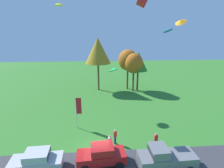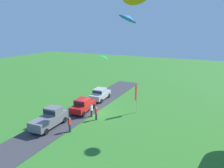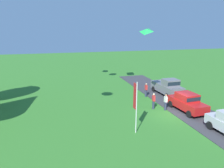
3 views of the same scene
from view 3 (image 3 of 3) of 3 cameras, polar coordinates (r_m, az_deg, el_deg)
The scene contains 9 objects.
ground_plane at distance 22.33m, azimuth 15.82°, elevation -7.76°, with size 120.00×120.00×0.00m, color #337528.
pavement_strip at distance 23.49m, azimuth 20.47°, elevation -6.95°, with size 36.00×4.40×0.06m, color #38383D.
car_sedan_near_entrance at distance 23.27m, azimuth 19.01°, elevation -4.38°, with size 4.52×2.21×1.84m.
car_pickup_by_flagpole at distance 28.19m, azimuth 14.34°, elevation -0.69°, with size 5.07×2.20×2.14m.
person_watching_sky at distance 27.10m, azimuth 8.89°, elevation -1.51°, with size 0.36×0.24×1.71m.
person_on_lawn at distance 23.11m, azimuth 10.80°, elevation -4.39°, with size 0.36×0.24×1.71m.
person_beside_suv at distance 23.07m, azimuth 13.83°, elevation -4.59°, with size 0.36×0.24×1.71m.
flag_banner at distance 17.37m, azimuth 6.16°, elevation -4.23°, with size 0.71×0.08×4.24m.
kite_diamond_near_flag at distance 21.24m, azimuth 8.89°, elevation 13.64°, with size 1.03×0.92×0.27m, color green.
Camera 3 is at (-17.58, 11.08, 8.18)m, focal length 35.00 mm.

